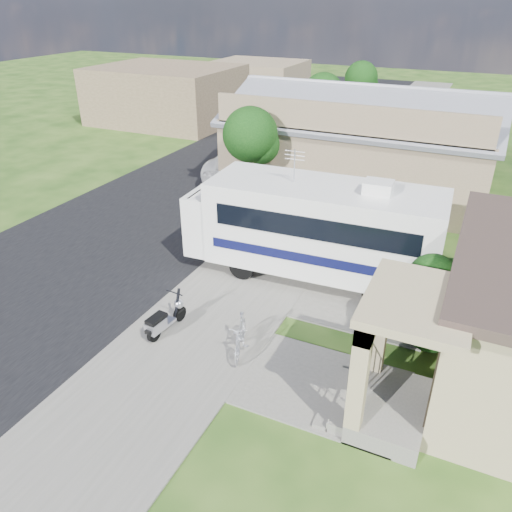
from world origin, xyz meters
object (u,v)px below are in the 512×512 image
at_px(motorhome, 314,226).
at_px(shrub, 431,303).
at_px(pickup_truck, 243,159).
at_px(bicycle, 240,337).
at_px(van, 285,131).
at_px(garden_hose, 358,384).
at_px(scooter, 164,320).

distance_m(motorhome, shrub, 4.93).
bearing_deg(pickup_truck, bicycle, 105.97).
xyz_separation_m(shrub, van, (-11.61, 18.35, -0.70)).
height_order(motorhome, van, motorhome).
height_order(bicycle, pickup_truck, pickup_truck).
xyz_separation_m(bicycle, garden_hose, (3.27, 0.06, -0.45)).
height_order(scooter, van, van).
distance_m(shrub, bicycle, 5.19).
xyz_separation_m(bicycle, van, (-7.09, 20.71, 0.27)).
bearing_deg(garden_hose, motorhome, 121.21).
xyz_separation_m(motorhome, pickup_truck, (-6.96, 8.74, -1.00)).
bearing_deg(pickup_truck, scooter, 97.20).
relative_size(shrub, van, 0.53).
relative_size(motorhome, shrub, 2.94).
xyz_separation_m(motorhome, shrub, (4.20, -2.57, -0.37)).
distance_m(bicycle, garden_hose, 3.30).
bearing_deg(bicycle, garden_hose, -16.91).
bearing_deg(motorhome, scooter, -120.71).
relative_size(shrub, scooter, 1.75).
relative_size(motorhome, garden_hose, 25.16).
xyz_separation_m(scooter, garden_hose, (5.65, 0.21, -0.41)).
xyz_separation_m(shrub, bicycle, (-4.52, -2.36, -0.97)).
relative_size(bicycle, van, 0.32).
bearing_deg(van, bicycle, -74.72).
xyz_separation_m(scooter, bicycle, (2.38, 0.15, 0.04)).
bearing_deg(pickup_truck, garden_hose, 116.12).
relative_size(shrub, pickup_truck, 0.47).
distance_m(motorhome, bicycle, 5.11).
distance_m(scooter, van, 21.39).
height_order(shrub, bicycle, shrub).
bearing_deg(motorhome, shrub, -34.20).
distance_m(motorhome, pickup_truck, 11.21).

